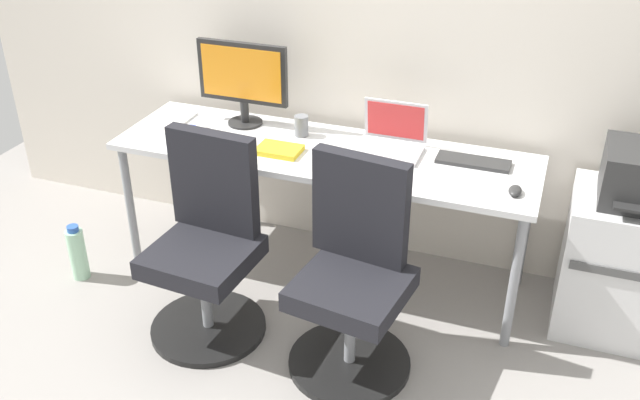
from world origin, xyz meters
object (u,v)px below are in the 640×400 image
Objects in this scene: open_laptop at (391,139)px; coffee_mug at (190,136)px; side_cabinet at (627,265)px; office_chair_right at (354,279)px; desktop_monitor at (243,78)px; water_bottle_on_floor at (78,253)px; office_chair_left at (207,248)px.

open_laptop is 0.98m from coffee_mug.
side_cabinet is 7.29× the size of coffee_mug.
office_chair_right is 3.03× the size of open_laptop.
open_laptop reaches higher than coffee_mug.
coffee_mug is (-0.14, -0.33, -0.20)m from desktop_monitor.
open_laptop is (1.48, 0.59, 0.63)m from water_bottle_on_floor.
desktop_monitor is (0.69, 0.63, 0.82)m from water_bottle_on_floor.
side_cabinet is (1.80, 0.64, -0.09)m from office_chair_left.
office_chair_left reaches higher than water_bottle_on_floor.
office_chair_right reaches higher than side_cabinet.
desktop_monitor is (-1.94, 0.08, 0.63)m from side_cabinet.
office_chair_left is 10.22× the size of coffee_mug.
water_bottle_on_floor is at bearing 173.56° from office_chair_left.
coffee_mug is at bearing 124.87° from office_chair_left.
side_cabinet is (1.10, 0.65, -0.09)m from office_chair_right.
office_chair_left is 1.91m from side_cabinet.
office_chair_left is 1.96× the size of desktop_monitor.
desktop_monitor is at bearing 177.58° from side_cabinet.
desktop_monitor is 0.82m from open_laptop.
desktop_monitor is at bearing 67.55° from coffee_mug.
open_laptop is at bearing 21.57° from water_bottle_on_floor.
desktop_monitor is at bearing 138.89° from office_chair_right.
office_chair_right is at bearing -86.85° from open_laptop.
open_laptop reaches higher than water_bottle_on_floor.
side_cabinet is at bearing 19.72° from office_chair_left.
coffee_mug is at bearing 157.80° from office_chair_right.
desktop_monitor is 5.22× the size of coffee_mug.
open_laptop reaches higher than side_cabinet.
desktop_monitor reaches higher than office_chair_left.
office_chair_left and office_chair_right have the same top height.
water_bottle_on_floor is (-0.83, 0.09, -0.28)m from office_chair_left.
office_chair_right reaches higher than water_bottle_on_floor.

